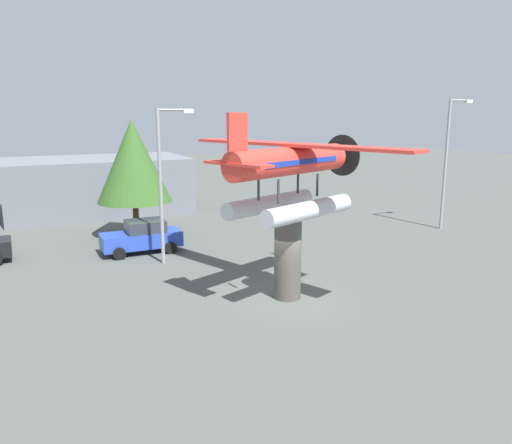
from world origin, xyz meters
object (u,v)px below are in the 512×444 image
at_px(display_pedestal, 288,257).
at_px(car_mid_blue, 142,236).
at_px(floatplane_monument, 291,173).
at_px(streetlight_secondary, 448,155).
at_px(storefront_building, 98,185).
at_px(tree_east, 133,161).
at_px(streetlight_primary, 164,175).

height_order(display_pedestal, car_mid_blue, display_pedestal).
distance_m(floatplane_monument, car_mid_blue, 10.93).
distance_m(floatplane_monument, streetlight_secondary, 16.54).
relative_size(floatplane_monument, storefront_building, 0.78).
height_order(display_pedestal, streetlight_secondary, streetlight_secondary).
distance_m(display_pedestal, streetlight_secondary, 16.95).
relative_size(display_pedestal, floatplane_monument, 0.34).
xyz_separation_m(floatplane_monument, tree_east, (-3.44, 13.02, -0.52)).
bearing_deg(floatplane_monument, streetlight_primary, 93.84).
height_order(display_pedestal, tree_east, tree_east).
height_order(car_mid_blue, tree_east, tree_east).
height_order(floatplane_monument, car_mid_blue, floatplane_monument).
bearing_deg(storefront_building, tree_east, -84.18).
xyz_separation_m(floatplane_monument, storefront_building, (-4.35, 21.95, -3.07)).
height_order(streetlight_secondary, tree_east, streetlight_secondary).
xyz_separation_m(display_pedestal, streetlight_secondary, (15.27, 6.70, 3.05)).
relative_size(streetlight_secondary, tree_east, 1.17).
bearing_deg(tree_east, streetlight_primary, -88.14).
relative_size(display_pedestal, streetlight_primary, 0.45).
bearing_deg(streetlight_secondary, car_mid_blue, 172.14).
bearing_deg(car_mid_blue, streetlight_primary, 105.76).
distance_m(streetlight_primary, streetlight_secondary, 18.38).
height_order(streetlight_secondary, storefront_building, streetlight_secondary).
xyz_separation_m(car_mid_blue, streetlight_primary, (0.69, -2.43, 3.58)).
xyz_separation_m(floatplane_monument, car_mid_blue, (-3.92, 9.29, -4.23)).
bearing_deg(streetlight_primary, display_pedestal, -65.71).
bearing_deg(tree_east, storefront_building, 95.82).
height_order(display_pedestal, streetlight_primary, streetlight_primary).
relative_size(floatplane_monument, car_mid_blue, 2.40).
bearing_deg(display_pedestal, tree_east, 104.24).
xyz_separation_m(storefront_building, tree_east, (0.91, -8.94, 2.55)).
bearing_deg(streetlight_primary, storefront_building, 94.21).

